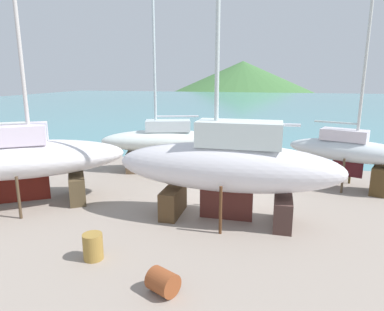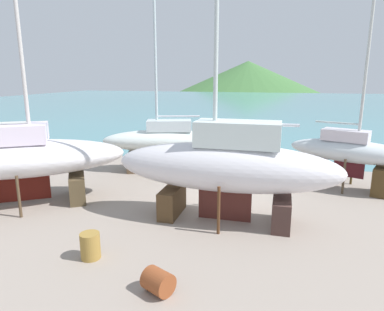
# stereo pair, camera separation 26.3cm
# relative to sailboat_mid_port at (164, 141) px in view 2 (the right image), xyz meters

# --- Properties ---
(ground_plane) EXTENTS (44.45, 44.45, 0.00)m
(ground_plane) POSITION_rel_sailboat_mid_port_xyz_m (4.59, -8.16, -1.91)
(ground_plane) COLOR gray
(sea_water) EXTENTS (151.65, 104.14, 0.01)m
(sea_water) POSITION_rel_sailboat_mid_port_xyz_m (4.59, 55.02, -1.91)
(sea_water) COLOR teal
(sea_water) RESTS_ON ground
(headland_hill) EXTENTS (116.42, 116.42, 25.37)m
(headland_hill) POSITION_rel_sailboat_mid_port_xyz_m (-10.30, 149.25, -1.91)
(headland_hill) COLOR #43753C
(headland_hill) RESTS_ON ground
(sailboat_mid_port) EXTENTS (7.77, 4.15, 13.06)m
(sailboat_mid_port) POSITION_rel_sailboat_mid_port_xyz_m (0.00, 0.00, 0.00)
(sailboat_mid_port) COLOR brown
(sailboat_mid_port) RESTS_ON ground
(sailboat_far_slipway) EXTENTS (6.48, 3.89, 11.49)m
(sailboat_far_slipway) POSITION_rel_sailboat_mid_port_xyz_m (10.53, -0.96, 0.02)
(sailboat_far_slipway) COLOR #4B361C
(sailboat_far_slipway) RESTS_ON ground
(sailboat_large_starboard) EXTENTS (9.39, 7.61, 14.53)m
(sailboat_large_starboard) POSITION_rel_sailboat_mid_port_xyz_m (-4.34, -7.20, 0.27)
(sailboat_large_starboard) COLOR brown
(sailboat_large_starboard) RESTS_ON ground
(sailboat_small_center) EXTENTS (9.11, 2.82, 15.10)m
(sailboat_small_center) POSITION_rel_sailboat_mid_port_xyz_m (5.00, -6.62, 0.41)
(sailboat_small_center) COLOR #4E3720
(sailboat_small_center) RESTS_ON ground
(worker) EXTENTS (0.46, 0.28, 1.63)m
(worker) POSITION_rel_sailboat_mid_port_xyz_m (1.67, 4.72, -1.07)
(worker) COLOR maroon
(worker) RESTS_ON ground
(barrel_by_slipway) EXTENTS (0.87, 0.87, 0.87)m
(barrel_by_slipway) POSITION_rel_sailboat_mid_port_xyz_m (1.25, -10.79, -1.48)
(barrel_by_slipway) COLOR olive
(barrel_by_slipway) RESTS_ON ground
(barrel_rust_mid) EXTENTS (0.98, 0.95, 0.68)m
(barrel_rust_mid) POSITION_rel_sailboat_mid_port_xyz_m (4.03, -11.97, -1.57)
(barrel_rust_mid) COLOR brown
(barrel_rust_mid) RESTS_ON ground
(timber_long_aft) EXTENTS (3.03, 1.11, 0.19)m
(timber_long_aft) POSITION_rel_sailboat_mid_port_xyz_m (-8.03, -1.53, -1.81)
(timber_long_aft) COLOR olive
(timber_long_aft) RESTS_ON ground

